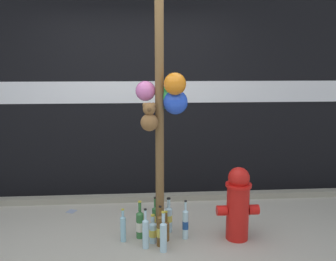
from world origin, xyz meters
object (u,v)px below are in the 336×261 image
(bottle_6, at_px, (146,232))
(bottle_8, at_px, (163,235))
(bottle_2, at_px, (185,223))
(memorial_post, at_px, (164,75))
(fire_hydrant, at_px, (238,203))
(bottle_3, at_px, (123,228))
(bottle_5, at_px, (166,230))
(bottle_0, at_px, (153,231))
(bottle_7, at_px, (169,218))
(bottle_4, at_px, (160,230))
(bottle_1, at_px, (140,224))
(bottle_9, at_px, (155,217))

(bottle_6, distance_m, bottle_8, 0.19)
(bottle_2, bearing_deg, memorial_post, 167.33)
(memorial_post, height_order, fire_hydrant, memorial_post)
(bottle_3, distance_m, bottle_5, 0.44)
(bottle_2, bearing_deg, bottle_0, -169.63)
(fire_hydrant, distance_m, bottle_8, 0.83)
(bottle_0, distance_m, bottle_2, 0.34)
(bottle_3, bearing_deg, bottle_8, -31.00)
(bottle_7, bearing_deg, bottle_8, -101.11)
(bottle_5, relative_size, bottle_6, 0.78)
(bottle_0, height_order, bottle_8, bottle_8)
(bottle_4, distance_m, bottle_7, 0.32)
(fire_hydrant, xyz_separation_m, bottle_4, (-0.80, -0.09, -0.22))
(memorial_post, distance_m, bottle_8, 1.53)
(bottle_4, bearing_deg, bottle_6, -166.41)
(bottle_4, relative_size, bottle_5, 1.31)
(bottle_5, xyz_separation_m, bottle_7, (0.04, 0.20, 0.04))
(bottle_1, distance_m, bottle_6, 0.23)
(bottle_1, bearing_deg, memorial_post, -0.83)
(bottle_5, relative_size, bottle_8, 0.78)
(fire_hydrant, relative_size, bottle_5, 2.40)
(bottle_5, height_order, bottle_8, bottle_8)
(bottle_4, distance_m, bottle_5, 0.13)
(bottle_1, height_order, bottle_6, bottle_6)
(bottle_3, relative_size, bottle_7, 0.92)
(bottle_5, bearing_deg, bottle_1, 162.58)
(bottle_2, height_order, bottle_4, bottle_4)
(bottle_7, bearing_deg, bottle_2, -47.22)
(bottle_0, relative_size, bottle_1, 0.74)
(bottle_2, xyz_separation_m, bottle_3, (-0.64, -0.01, -0.02))
(memorial_post, distance_m, bottle_5, 1.55)
(bottle_2, height_order, bottle_3, bottle_2)
(memorial_post, relative_size, bottle_3, 8.76)
(bottle_1, xyz_separation_m, bottle_8, (0.22, -0.30, 0.02))
(bottle_6, height_order, bottle_8, bottle_8)
(bottle_1, bearing_deg, bottle_9, 48.17)
(memorial_post, relative_size, bottle_2, 7.38)
(bottle_0, height_order, bottle_3, bottle_3)
(bottle_4, bearing_deg, bottle_3, 161.87)
(fire_hydrant, distance_m, bottle_2, 0.57)
(memorial_post, xyz_separation_m, bottle_1, (-0.25, 0.00, -1.52))
(fire_hydrant, distance_m, bottle_1, 1.03)
(bottle_3, distance_m, bottle_8, 0.46)
(bottle_5, bearing_deg, bottle_2, 8.87)
(bottle_9, bearing_deg, fire_hydrant, -18.27)
(bottle_4, height_order, bottle_9, bottle_4)
(bottle_6, xyz_separation_m, bottle_9, (0.11, 0.40, -0.02))
(bottle_7, distance_m, bottle_8, 0.43)
(fire_hydrant, bearing_deg, bottle_3, 178.71)
(memorial_post, relative_size, bottle_9, 8.30)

